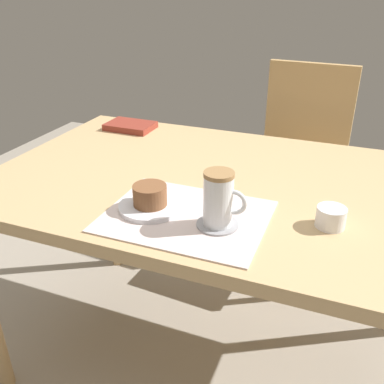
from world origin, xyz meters
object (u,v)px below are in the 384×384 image
(sugar_bowl, at_px, (331,217))
(small_book, at_px, (130,126))
(dining_table, at_px, (218,199))
(pastry_plate, at_px, (150,206))
(pastry, at_px, (150,195))
(wooden_chair, at_px, (298,164))
(coffee_mug, at_px, (219,199))

(sugar_bowl, bearing_deg, small_book, 149.33)
(sugar_bowl, distance_m, small_book, 0.93)
(dining_table, bearing_deg, sugar_bowl, -25.72)
(pastry_plate, xyz_separation_m, pastry, (0.00, 0.00, 0.03))
(wooden_chair, bearing_deg, dining_table, 83.43)
(pastry, relative_size, small_book, 0.48)
(wooden_chair, relative_size, small_book, 5.12)
(pastry, relative_size, coffee_mug, 0.65)
(pastry_plate, bearing_deg, pastry, 0.00)
(small_book, bearing_deg, sugar_bowl, -30.04)
(pastry_plate, bearing_deg, coffee_mug, -4.87)
(dining_table, height_order, pastry_plate, pastry_plate)
(small_book, bearing_deg, dining_table, -33.27)
(wooden_chair, relative_size, coffee_mug, 6.93)
(dining_table, height_order, small_book, small_book)
(wooden_chair, xyz_separation_m, coffee_mug, (-0.05, -1.01, 0.30))
(sugar_bowl, bearing_deg, wooden_chair, 101.96)
(dining_table, xyz_separation_m, small_book, (-0.47, 0.31, 0.08))
(pastry, relative_size, sugar_bowl, 1.23)
(coffee_mug, height_order, small_book, coffee_mug)
(dining_table, distance_m, coffee_mug, 0.31)
(pastry_plate, height_order, pastry, pastry)
(small_book, bearing_deg, wooden_chair, 36.37)
(dining_table, bearing_deg, pastry, -113.01)
(sugar_bowl, bearing_deg, pastry_plate, -169.07)
(pastry_plate, height_order, small_book, small_book)
(pastry_plate, bearing_deg, dining_table, 66.99)
(pastry_plate, relative_size, coffee_mug, 1.21)
(wooden_chair, distance_m, pastry_plate, 1.05)
(dining_table, relative_size, sugar_bowl, 19.31)
(dining_table, bearing_deg, wooden_chair, 79.56)
(dining_table, xyz_separation_m, pastry_plate, (-0.10, -0.24, 0.08))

